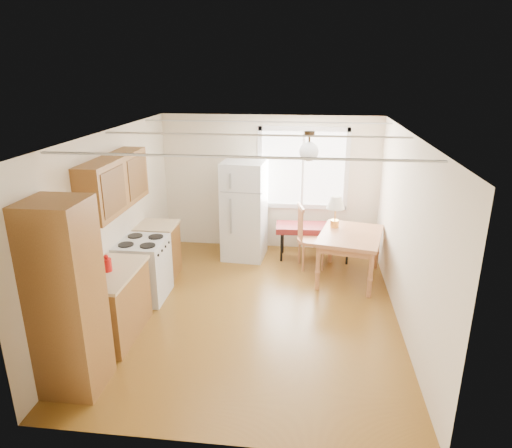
% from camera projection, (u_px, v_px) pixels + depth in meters
% --- Properties ---
extents(room_shell, '(4.60, 5.60, 2.62)m').
position_uv_depth(room_shell, '(254.00, 227.00, 6.14)').
color(room_shell, brown).
rests_on(room_shell, ground).
extents(kitchen_run, '(0.65, 3.40, 2.20)m').
position_uv_depth(kitchen_run, '(116.00, 268.00, 5.87)').
color(kitchen_run, brown).
rests_on(kitchen_run, ground).
extents(window_unit, '(1.64, 0.05, 1.51)m').
position_uv_depth(window_unit, '(303.00, 169.00, 8.30)').
color(window_unit, white).
rests_on(window_unit, room_shell).
extents(pendant_light, '(0.26, 0.26, 0.40)m').
position_uv_depth(pendant_light, '(309.00, 150.00, 6.12)').
color(pendant_light, '#312315').
rests_on(pendant_light, room_shell).
extents(refrigerator, '(0.78, 0.79, 1.77)m').
position_uv_depth(refrigerator, '(244.00, 210.00, 8.13)').
color(refrigerator, silver).
rests_on(refrigerator, ground).
extents(bench, '(1.40, 0.58, 0.64)m').
position_uv_depth(bench, '(315.00, 229.00, 8.12)').
color(bench, maroon).
rests_on(bench, ground).
extents(dining_table, '(1.18, 1.42, 0.78)m').
position_uv_depth(dining_table, '(350.00, 240.00, 7.30)').
color(dining_table, '#A76740').
rests_on(dining_table, ground).
extents(chair, '(0.52, 0.51, 1.12)m').
position_uv_depth(chair, '(306.00, 232.00, 7.73)').
color(chair, '#A76740').
rests_on(chair, ground).
extents(table_lamp, '(0.31, 0.31, 0.53)m').
position_uv_depth(table_lamp, '(336.00, 205.00, 7.45)').
color(table_lamp, gold).
rests_on(table_lamp, dining_table).
extents(coffee_maker, '(0.24, 0.29, 0.39)m').
position_uv_depth(coffee_maker, '(89.00, 277.00, 5.16)').
color(coffee_maker, black).
rests_on(coffee_maker, kitchen_run).
extents(kettle, '(0.12, 0.12, 0.22)m').
position_uv_depth(kettle, '(107.00, 264.00, 5.62)').
color(kettle, red).
rests_on(kettle, kitchen_run).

